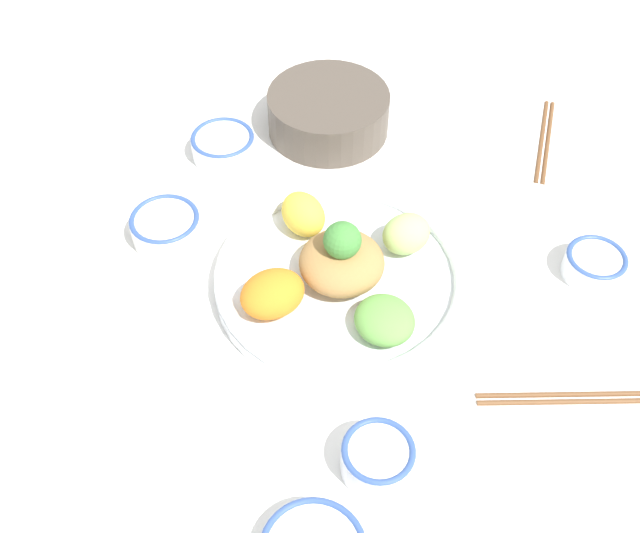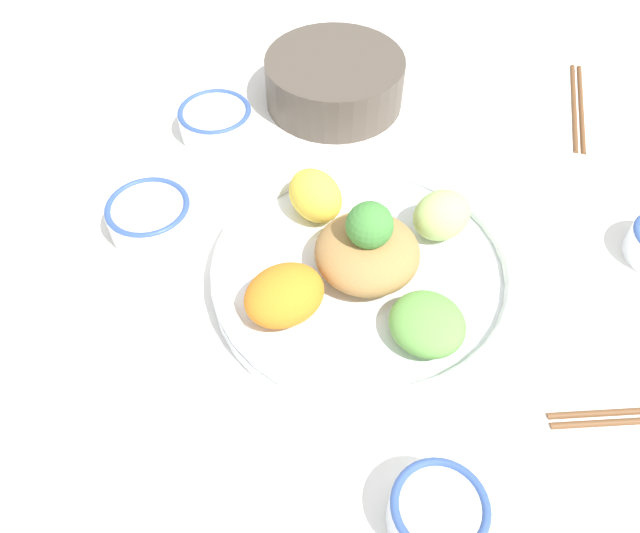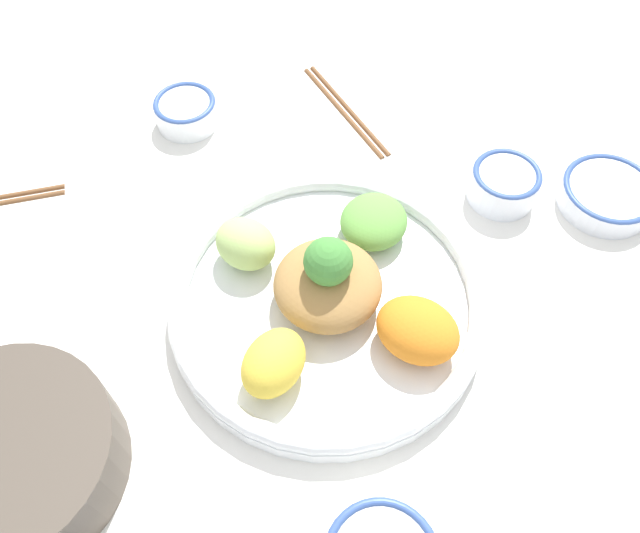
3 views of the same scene
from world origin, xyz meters
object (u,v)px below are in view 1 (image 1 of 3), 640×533
(rice_bowl_plain, at_px, (378,457))
(chopsticks_pair_far, at_px, (560,397))
(rice_bowl_blue, at_px, (166,227))
(serving_spoon_main, at_px, (89,292))
(side_serving_bowl, at_px, (328,110))
(chopsticks_pair_near, at_px, (545,140))
(serving_spoon_extra, at_px, (71,455))
(sauce_bowl_far, at_px, (223,145))
(sauce_bowl_red, at_px, (595,264))
(salad_platter, at_px, (340,273))

(rice_bowl_plain, relative_size, chopsticks_pair_far, 0.41)
(rice_bowl_blue, height_order, chopsticks_pair_far, rice_bowl_blue)
(serving_spoon_main, bearing_deg, chopsticks_pair_far, -168.20)
(rice_bowl_blue, distance_m, side_serving_bowl, 0.34)
(chopsticks_pair_far, height_order, serving_spoon_main, chopsticks_pair_far)
(chopsticks_pair_near, distance_m, serving_spoon_extra, 0.85)
(rice_bowl_plain, xyz_separation_m, serving_spoon_main, (0.17, 0.42, -0.02))
(sauce_bowl_far, relative_size, chopsticks_pair_far, 0.50)
(serving_spoon_main, bearing_deg, rice_bowl_plain, 173.08)
(sauce_bowl_red, relative_size, sauce_bowl_far, 0.82)
(salad_platter, height_order, chopsticks_pair_near, salad_platter)
(rice_bowl_plain, distance_m, serving_spoon_main, 0.45)
(rice_bowl_blue, relative_size, chopsticks_pair_far, 0.49)
(serving_spoon_extra, bearing_deg, chopsticks_pair_near, 123.22)
(serving_spoon_extra, bearing_deg, sauce_bowl_far, 158.56)
(side_serving_bowl, relative_size, chopsticks_pair_far, 0.98)
(side_serving_bowl, height_order, serving_spoon_main, side_serving_bowl)
(salad_platter, bearing_deg, side_serving_bowl, 13.92)
(chopsticks_pair_near, bearing_deg, serving_spoon_extra, -33.81)
(serving_spoon_extra, bearing_deg, salad_platter, 121.53)
(chopsticks_pair_far, bearing_deg, serving_spoon_extra, -173.47)
(sauce_bowl_far, xyz_separation_m, chopsticks_pair_near, (0.14, -0.50, -0.02))
(side_serving_bowl, xyz_separation_m, chopsticks_pair_far, (-0.44, -0.37, -0.04))
(sauce_bowl_far, bearing_deg, side_serving_bowl, -57.31)
(rice_bowl_plain, bearing_deg, sauce_bowl_red, -35.60)
(rice_bowl_plain, xyz_separation_m, chopsticks_pair_far, (0.13, -0.20, -0.02))
(sauce_bowl_far, xyz_separation_m, serving_spoon_main, (-0.31, 0.10, -0.02))
(rice_bowl_plain, height_order, sauce_bowl_far, rice_bowl_plain)
(salad_platter, bearing_deg, serving_spoon_extra, 140.42)
(serving_spoon_main, relative_size, serving_spoon_extra, 1.05)
(sauce_bowl_red, relative_size, rice_bowl_plain, 1.00)
(salad_platter, height_order, serving_spoon_extra, salad_platter)
(sauce_bowl_far, bearing_deg, serving_spoon_main, 162.29)
(rice_bowl_blue, xyz_separation_m, sauce_bowl_far, (0.19, -0.03, -0.00))
(rice_bowl_blue, distance_m, rice_bowl_plain, 0.45)
(rice_bowl_plain, bearing_deg, side_serving_bowl, 16.39)
(rice_bowl_blue, relative_size, sauce_bowl_far, 0.99)
(sauce_bowl_red, distance_m, sauce_bowl_far, 0.58)
(rice_bowl_blue, bearing_deg, serving_spoon_main, 148.89)
(sauce_bowl_far, bearing_deg, salad_platter, -134.81)
(sauce_bowl_red, bearing_deg, sauce_bowl_far, 76.30)
(side_serving_bowl, bearing_deg, sauce_bowl_far, 122.69)
(side_serving_bowl, relative_size, serving_spoon_extra, 1.54)
(chopsticks_pair_far, xyz_separation_m, serving_spoon_extra, (-0.19, 0.54, -0.00))
(rice_bowl_blue, height_order, serving_spoon_main, rice_bowl_blue)
(serving_spoon_main, bearing_deg, salad_platter, -150.93)
(salad_platter, distance_m, serving_spoon_extra, 0.40)
(chopsticks_pair_far, bearing_deg, rice_bowl_blue, 151.63)
(sauce_bowl_red, relative_size, serving_spoon_main, 0.61)
(sauce_bowl_far, xyz_separation_m, side_serving_bowl, (0.10, -0.15, 0.02))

